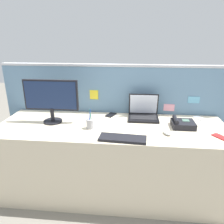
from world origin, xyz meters
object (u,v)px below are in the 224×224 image
Objects in this scene: cell_phone_white_slab at (200,119)px; pen_cup at (90,124)px; keyboard_main at (123,138)px; desktop_monitor at (51,98)px; laptop at (143,112)px; computer_mouse_right_hand at (167,132)px; cell_phone_red_case at (222,138)px; desk_phone at (182,124)px; cell_phone_black_slab at (111,115)px.

pen_cup is at bearing 169.12° from cell_phone_white_slab.
desktop_monitor is at bearing 159.51° from keyboard_main.
laptop is at bearing 33.21° from pen_cup.
computer_mouse_right_hand is at bearing 24.74° from keyboard_main.
laptop is 0.76m from cell_phone_red_case.
pen_cup reaches higher than cell_phone_white_slab.
cell_phone_red_case is (0.28, -0.20, -0.03)m from desk_phone.
pen_cup is (-0.31, 0.20, 0.03)m from keyboard_main.
keyboard_main is 0.37m from pen_cup.
desktop_monitor is 3.37× the size of cell_phone_red_case.
computer_mouse_right_hand is 0.55m from cell_phone_white_slab.
cell_phone_white_slab and cell_phone_black_slab have the same top height.
cell_phone_red_case is (1.13, -0.09, -0.04)m from pen_cup.
cell_phone_red_case is at bearing -20.47° from computer_mouse_right_hand.
cell_phone_black_slab is (-0.69, 0.24, -0.03)m from desk_phone.
laptop is at bearing 74.74° from keyboard_main.
cell_phone_white_slab is at bearing 23.30° from cell_phone_black_slab.
desktop_monitor is 2.84× the size of pen_cup.
desktop_monitor is 3.43× the size of cell_phone_white_slab.
cell_phone_white_slab is at bearing 17.55° from pen_cup.
desktop_monitor is at bearing 137.30° from cell_phone_red_case.
pen_cup is at bearing -146.79° from laptop.
desktop_monitor is 0.46m from pen_cup.
computer_mouse_right_hand is at bearing -132.82° from desk_phone.
cell_phone_black_slab is (0.15, 0.36, -0.04)m from pen_cup.
keyboard_main is 2.52× the size of cell_phone_white_slab.
pen_cup is at bearing 151.45° from keyboard_main.
laptop is at bearing 153.16° from cell_phone_white_slab.
laptop is at bearing 112.25° from cell_phone_red_case.
desk_phone is (1.24, -0.01, -0.21)m from desktop_monitor.
laptop reaches higher than cell_phone_black_slab.
computer_mouse_right_hand is 0.65× the size of cell_phone_white_slab.
laptop is 2.28× the size of cell_phone_black_slab.
desktop_monitor reaches higher than laptop.
keyboard_main is 2.47× the size of cell_phone_red_case.
desk_phone is 0.35m from cell_phone_red_case.
cell_phone_white_slab is 0.92m from cell_phone_black_slab.
desk_phone is 0.86m from pen_cup.
pen_cup is 1.19× the size of cell_phone_red_case.
desk_phone is 1.55× the size of cell_phone_black_slab.
keyboard_main is 0.83m from cell_phone_red_case.
desktop_monitor reaches higher than pen_cup.
pen_cup is 1.13m from cell_phone_red_case.
computer_mouse_right_hand is 0.68m from cell_phone_black_slab.
computer_mouse_right_hand is 0.75× the size of cell_phone_black_slab.
desk_phone is (0.35, -0.21, -0.03)m from laptop.
keyboard_main is at bearing 152.92° from cell_phone_red_case.
cell_phone_red_case is 0.43m from cell_phone_white_slab.
laptop is at bearing 18.56° from cell_phone_black_slab.
laptop reaches higher than pen_cup.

